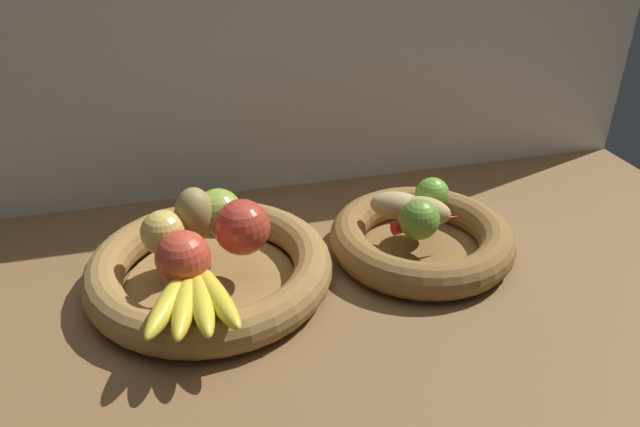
{
  "coord_description": "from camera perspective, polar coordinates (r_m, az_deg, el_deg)",
  "views": [
    {
      "loc": [
        -20.96,
        -73.9,
        52.74
      ],
      "look_at": [
        -1.68,
        -0.06,
        9.58
      ],
      "focal_mm": 34.0,
      "sensor_mm": 36.0,
      "label": 1
    }
  ],
  "objects": [
    {
      "name": "ground_plane",
      "position": [
        0.94,
        0.99,
        -5.74
      ],
      "size": [
        140.0,
        90.0,
        3.0
      ],
      "primitive_type": "cube",
      "color": "brown"
    },
    {
      "name": "back_wall",
      "position": [
        1.09,
        -3.26,
        16.05
      ],
      "size": [
        140.0,
        3.0,
        55.0
      ],
      "color": "silver",
      "rests_on": "ground_plane"
    },
    {
      "name": "fruit_bowl_left",
      "position": [
        0.89,
        -10.31,
        -5.21
      ],
      "size": [
        35.51,
        35.51,
        5.58
      ],
      "color": "olive",
      "rests_on": "ground_plane"
    },
    {
      "name": "fruit_bowl_right",
      "position": [
        0.96,
        9.53,
        -2.39
      ],
      "size": [
        28.77,
        28.77,
        5.58
      ],
      "color": "brown",
      "rests_on": "ground_plane"
    },
    {
      "name": "apple_red_right",
      "position": [
        0.85,
        -7.34,
        -1.29
      ],
      "size": [
        7.93,
        7.93,
        7.93
      ],
      "primitive_type": "sphere",
      "color": "#B73828",
      "rests_on": "fruit_bowl_left"
    },
    {
      "name": "apple_green_back",
      "position": [
        0.9,
        -9.53,
        0.14
      ],
      "size": [
        7.02,
        7.02,
        7.02
      ],
      "primitive_type": "sphere",
      "color": "#8CAD3D",
      "rests_on": "fruit_bowl_left"
    },
    {
      "name": "apple_golden_left",
      "position": [
        0.87,
        -14.51,
        -1.75
      ],
      "size": [
        6.43,
        6.43,
        6.43
      ],
      "primitive_type": "sphere",
      "color": "#DBB756",
      "rests_on": "fruit_bowl_left"
    },
    {
      "name": "apple_red_front",
      "position": [
        0.8,
        -12.75,
        -4.08
      ],
      "size": [
        7.26,
        7.26,
        7.26
      ],
      "primitive_type": "sphere",
      "color": "#CC422D",
      "rests_on": "fruit_bowl_left"
    },
    {
      "name": "pear_brown",
      "position": [
        0.89,
        -11.69,
        -0.13
      ],
      "size": [
        6.97,
        7.22,
        8.4
      ],
      "primitive_type": "ellipsoid",
      "rotation": [
        0.0,
        0.0,
        1.35
      ],
      "color": "olive",
      "rests_on": "fruit_bowl_left"
    },
    {
      "name": "banana_bunch_front",
      "position": [
        0.77,
        -11.83,
        -7.61
      ],
      "size": [
        13.05,
        16.73,
        2.82
      ],
      "color": "yellow",
      "rests_on": "fruit_bowl_left"
    },
    {
      "name": "potato_oblong",
      "position": [
        0.94,
        7.27,
        0.75
      ],
      "size": [
        9.62,
        7.97,
        4.23
      ],
      "primitive_type": "ellipsoid",
      "rotation": [
        0.0,
        0.0,
        2.68
      ],
      "color": "tan",
      "rests_on": "fruit_bowl_right"
    },
    {
      "name": "potato_large",
      "position": [
        0.94,
        9.79,
        0.25
      ],
      "size": [
        9.31,
        8.61,
        4.24
      ],
      "primitive_type": "ellipsoid",
      "rotation": [
        0.0,
        0.0,
        2.49
      ],
      "color": "tan",
      "rests_on": "fruit_bowl_right"
    },
    {
      "name": "lime_near",
      "position": [
        0.89,
        9.32,
        -0.56
      ],
      "size": [
        5.98,
        5.98,
        5.98
      ],
      "primitive_type": "sphere",
      "color": "olive",
      "rests_on": "fruit_bowl_right"
    },
    {
      "name": "lime_far",
      "position": [
        0.97,
        10.51,
        1.78
      ],
      "size": [
        5.43,
        5.43,
        5.43
      ],
      "primitive_type": "sphere",
      "color": "#6B9E33",
      "rests_on": "fruit_bowl_right"
    },
    {
      "name": "chili_pepper",
      "position": [
        0.93,
        10.12,
        -0.79
      ],
      "size": [
        11.81,
        3.15,
        2.03
      ],
      "primitive_type": "cone",
      "rotation": [
        0.0,
        1.57,
        0.1
      ],
      "color": "red",
      "rests_on": "fruit_bowl_right"
    }
  ]
}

